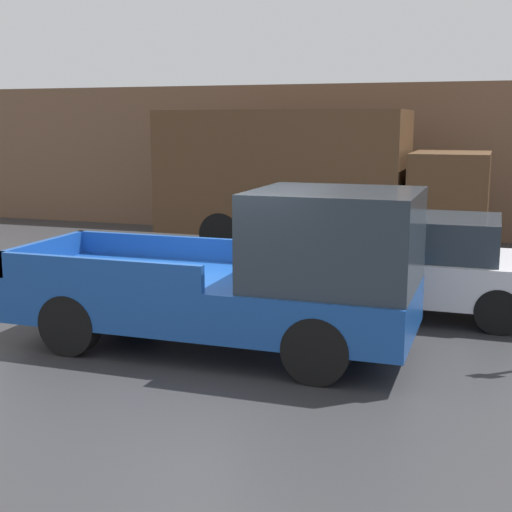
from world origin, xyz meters
TOP-DOWN VIEW (x-y plane):
  - ground_plane at (0.00, 0.00)m, footprint 60.00×60.00m
  - building_wall at (0.00, 10.37)m, footprint 28.00×0.15m
  - pickup_truck at (0.32, 0.26)m, footprint 5.26×2.02m
  - car at (2.04, 3.00)m, footprint 4.30×2.01m
  - delivery_truck at (-0.85, 7.54)m, footprint 7.28×2.44m

SIDE VIEW (x-z plane):
  - ground_plane at x=0.00m, z-range 0.00..0.00m
  - car at x=2.04m, z-range 0.01..1.54m
  - pickup_truck at x=0.32m, z-range -0.08..2.07m
  - delivery_truck at x=-0.85m, z-range 0.13..3.35m
  - building_wall at x=0.00m, z-range 0.00..3.94m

